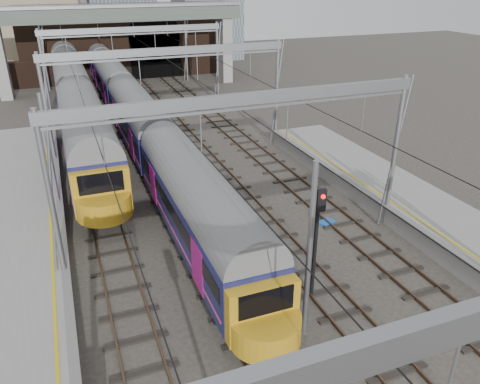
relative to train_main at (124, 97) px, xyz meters
name	(u,v)px	position (x,y,z in m)	size (l,w,h in m)	color
ground	(331,370)	(2.00, -31.80, -2.40)	(160.00, 160.00, 0.00)	#38332D
tracks	(203,195)	(2.00, -16.80, -2.38)	(14.40, 80.00, 0.22)	#4C3828
overhead_line	(171,68)	(2.00, -10.31, 4.17)	(16.80, 80.00, 8.00)	gray
retaining_wall	(125,43)	(3.40, 20.14, 1.94)	(28.00, 2.75, 9.00)	#301E15
overbridge	(118,23)	(2.00, 14.20, 4.87)	(28.00, 3.00, 9.25)	gray
train_main	(124,97)	(0.00, 0.00, 0.00)	(2.65, 61.27, 4.61)	black
train_second	(71,83)	(-4.00, 6.69, 0.22)	(3.01, 52.13, 5.10)	black
signal_near_centre	(317,231)	(3.40, -27.95, 0.75)	(0.37, 0.47, 5.01)	black
equip_cover_b	(232,216)	(2.68, -20.15, -2.35)	(0.83, 0.59, 0.10)	blue
equip_cover_c	(326,222)	(7.26, -22.65, -2.35)	(0.86, 0.60, 0.10)	blue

